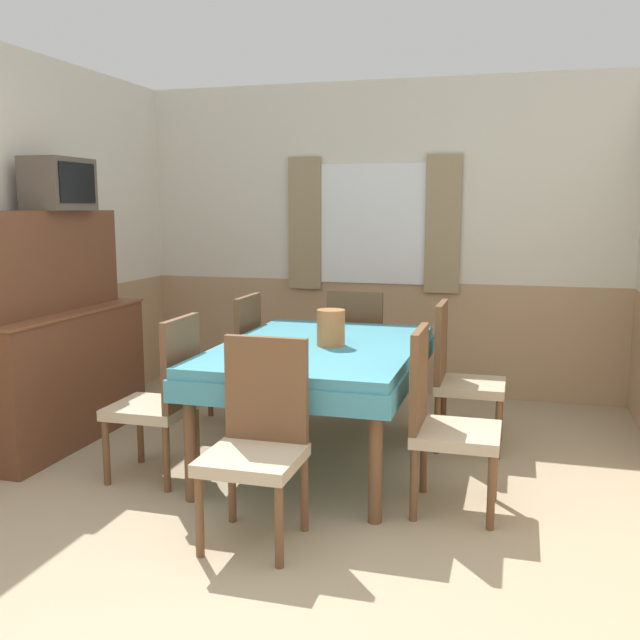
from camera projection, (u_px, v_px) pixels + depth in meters
ground_plane at (193, 618)px, 2.76m from camera, size 16.00×16.00×0.00m
wall_back at (378, 239)px, 6.01m from camera, size 4.45×0.09×2.60m
wall_left at (28, 248)px, 4.82m from camera, size 0.05×4.01×2.60m
dining_table at (320, 360)px, 4.37m from camera, size 1.20×1.76×0.74m
chair_right_near at (442, 417)px, 3.69m from camera, size 0.44×0.44×0.96m
chair_right_far at (459, 373)px, 4.67m from camera, size 0.44×0.44×0.96m
chair_head_near at (259, 437)px, 3.37m from camera, size 0.44×0.44×0.96m
chair_left_near at (163, 395)px, 4.11m from camera, size 0.44×0.44×0.96m
chair_head_window at (359, 350)px, 5.42m from camera, size 0.44×0.44×0.96m
chair_left_far at (232, 359)px, 5.10m from camera, size 0.44×0.44×0.96m
sideboard at (56, 346)px, 4.76m from camera, size 0.46×1.47×1.55m
tv at (59, 184)px, 4.69m from camera, size 0.29×0.47×0.34m
vase at (331, 328)px, 4.30m from camera, size 0.17×0.17×0.22m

